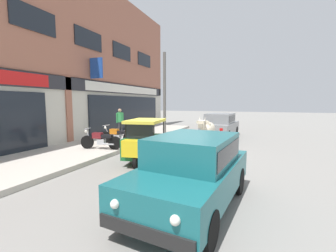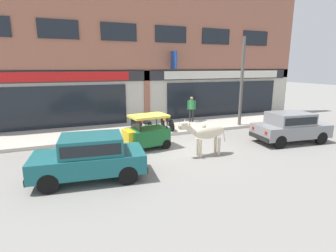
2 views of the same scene
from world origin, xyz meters
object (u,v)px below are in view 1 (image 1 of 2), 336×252
motorcycle_1 (117,136)px  auto_rickshaw (145,144)px  utility_pole (165,93)px  motorcycle_0 (101,140)px  car_1 (193,167)px  car_0 (220,124)px  cow (208,130)px  pedestrian (120,119)px

motorcycle_1 → auto_rickshaw: bearing=-128.3°
utility_pole → motorcycle_0: bearing=174.8°
auto_rickshaw → utility_pole: size_ratio=0.41×
car_1 → auto_rickshaw: bearing=43.2°
car_1 → motorcycle_0: size_ratio=2.08×
car_0 → auto_rickshaw: auto_rickshaw is taller
cow → pedestrian: 5.98m
car_0 → utility_pole: 3.99m
car_1 → pedestrian: (6.77, 6.24, 0.33)m
car_0 → motorcycle_0: car_0 is taller
motorcycle_0 → pedestrian: 3.77m
car_0 → pedestrian: pedestrian is taller
auto_rickshaw → motorcycle_0: (0.66, 2.42, -0.11)m
pedestrian → utility_pole: size_ratio=0.31×
cow → pedestrian: (2.11, 5.59, 0.14)m
car_1 → utility_pole: utility_pole is taller
auto_rickshaw → pedestrian: (4.13, 3.77, 0.49)m
car_0 → motorcycle_1: size_ratio=2.06×
car_1 → utility_pole: 10.24m
cow → car_1: (-4.66, -0.66, -0.19)m
cow → pedestrian: bearing=69.3°
cow → motorcycle_1: size_ratio=1.19×
car_0 → car_1: 9.44m
cow → auto_rickshaw: bearing=138.0°
auto_rickshaw → cow: bearing=-42.0°
motorcycle_0 → auto_rickshaw: bearing=-105.2°
car_1 → pedestrian: size_ratio=2.33×
cow → utility_pole: size_ratio=0.42×
car_0 → car_1: (-9.40, -0.88, 0.00)m
motorcycle_0 → motorcycle_1: 1.34m
car_0 → motorcycle_1: car_0 is taller
auto_rickshaw → utility_pole: utility_pole is taller
motorcycle_0 → utility_pole: size_ratio=0.35×
cow → utility_pole: 6.01m
car_0 → motorcycle_0: 7.31m
cow → pedestrian: size_ratio=1.35×
motorcycle_1 → car_1: bearing=-132.8°
cow → utility_pole: bearing=40.2°
car_1 → pedestrian: 9.22m
auto_rickshaw → car_1: bearing=-136.8°
motorcycle_0 → utility_pole: 6.18m
motorcycle_1 → utility_pole: (4.43, -0.63, 2.17)m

